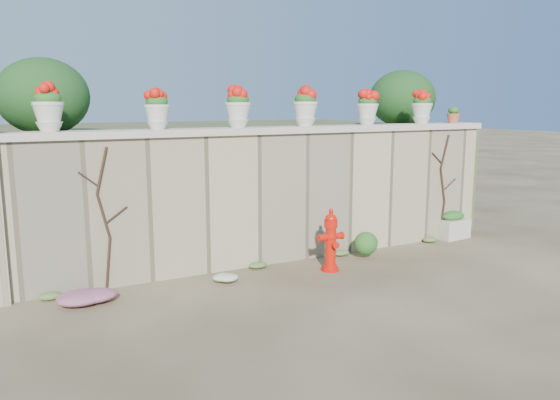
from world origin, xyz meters
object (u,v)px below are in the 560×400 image
urn_pot_0 (48,108)px  terracotta_pot (453,116)px  fire_hydrant (331,240)px  planter_box (452,226)px

urn_pot_0 → terracotta_pot: urn_pot_0 is taller
fire_hydrant → urn_pot_0: bearing=167.8°
fire_hydrant → urn_pot_0: urn_pot_0 is taller
fire_hydrant → terracotta_pot: bearing=17.3°
urn_pot_0 → fire_hydrant: bearing=-13.8°
fire_hydrant → terracotta_pot: terracotta_pot is taller
planter_box → terracotta_pot: bearing=58.4°
fire_hydrant → terracotta_pot: size_ratio=3.30×
planter_box → terracotta_pot: 2.01m
fire_hydrant → urn_pot_0: (-3.65, 0.90, 1.93)m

